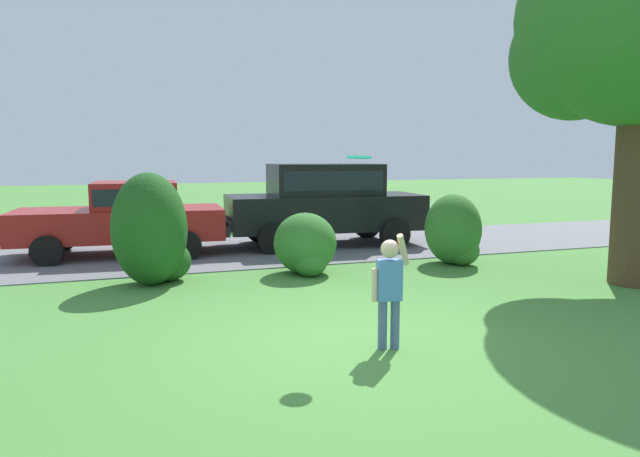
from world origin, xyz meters
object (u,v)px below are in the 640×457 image
at_px(parked_sedan, 125,216).
at_px(parked_suv, 324,200).
at_px(child_thrower, 389,285).
at_px(frisbee, 359,157).

height_order(parked_sedan, parked_suv, parked_suv).
bearing_deg(parked_suv, child_thrower, -104.17).
distance_m(child_thrower, frisbee, 1.46).
bearing_deg(frisbee, child_thrower, -68.89).
xyz_separation_m(parked_sedan, child_thrower, (2.61, -7.32, -0.13)).
xyz_separation_m(parked_sedan, frisbee, (2.44, -6.87, 1.24)).
relative_size(child_thrower, frisbee, 4.58).
relative_size(parked_sedan, child_thrower, 3.50).
relative_size(parked_sedan, frisbee, 16.02).
relative_size(parked_suv, frisbee, 17.11).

